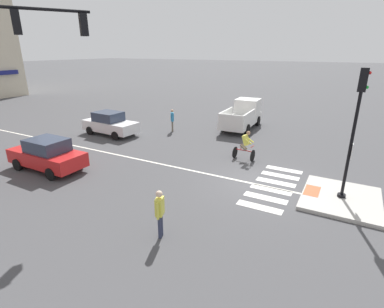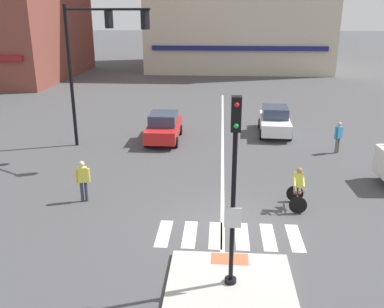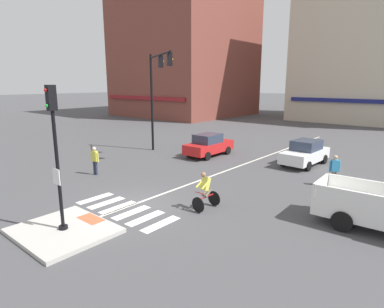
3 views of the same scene
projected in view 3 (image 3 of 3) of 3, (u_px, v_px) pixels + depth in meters
name	position (u px, v px, depth m)	size (l,w,h in m)	color
ground_plane	(136.00, 206.00, 14.08)	(300.00, 300.00, 0.00)	#474749
traffic_island	(64.00, 231.00, 11.56)	(3.42, 2.95, 0.15)	#B2AFA8
tactile_pad_front	(91.00, 219.00, 12.38)	(1.10, 0.60, 0.01)	#DB5B38
signal_pole	(55.00, 146.00, 10.87)	(0.44, 0.38, 5.08)	black
crosswalk_stripe_a	(95.00, 198.00, 15.00)	(0.44, 1.80, 0.01)	silver
crosswalk_stripe_b	(106.00, 203.00, 14.45)	(0.44, 1.80, 0.01)	silver
crosswalk_stripe_c	(118.00, 207.00, 13.90)	(0.44, 1.80, 0.01)	silver
crosswalk_stripe_d	(131.00, 213.00, 13.36)	(0.44, 1.80, 0.01)	silver
crosswalk_stripe_e	(145.00, 218.00, 12.81)	(0.44, 1.80, 0.01)	silver
crosswalk_stripe_f	(161.00, 224.00, 12.26)	(0.44, 1.80, 0.01)	silver
lane_centre_line	(248.00, 163.00, 21.68)	(0.14, 28.00, 0.01)	silver
traffic_light_mast	(156.00, 85.00, 23.28)	(4.90, 2.93, 7.41)	black
building_corner_left	(185.00, 47.00, 52.89)	(18.82, 19.07, 22.09)	brown
car_white_eastbound_far	(305.00, 153.00, 20.98)	(2.02, 4.19, 1.64)	white
car_red_westbound_far	(209.00, 145.00, 23.63)	(1.86, 4.11, 1.64)	red
cyclist	(205.00, 190.00, 13.52)	(0.72, 1.12, 1.68)	black
pedestrian_at_curb_left	(95.00, 158.00, 18.67)	(0.53, 0.32, 1.67)	#2D334C
pedestrian_waiting_far_side	(335.00, 168.00, 16.54)	(0.47, 0.39, 1.67)	#6B6051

